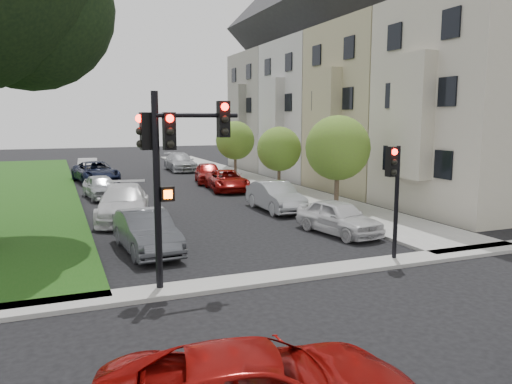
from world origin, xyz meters
name	(u,v)px	position (x,y,z in m)	size (l,w,h in m)	color
ground	(333,300)	(0.00, 0.00, 0.00)	(140.00, 140.00, 0.00)	black
grass_strip	(6,189)	(-9.00, 24.00, 0.06)	(8.00, 44.00, 0.12)	#18420F
sidewalk_right	(244,178)	(6.75, 24.00, 0.06)	(3.50, 44.00, 0.12)	gray
sidewalk_cross	(296,274)	(0.00, 2.00, 0.06)	(60.00, 1.00, 0.12)	gray
house_a	(480,64)	(12.45, 8.00, 6.93)	(7.70, 7.55, 15.97)	#B5B18D
house_b	(382,76)	(12.45, 15.50, 6.93)	(7.70, 7.55, 15.97)	#BAAF8C
house_c	(320,84)	(12.45, 23.00, 6.93)	(7.70, 7.55, 15.97)	#A09A92
house_d	(278,90)	(12.45, 30.50, 6.93)	(7.70, 7.55, 15.97)	gray
small_tree_a	(338,148)	(6.20, 10.11, 3.04)	(3.05, 3.05, 4.58)	#4D3727
small_tree_b	(279,149)	(6.20, 16.66, 2.63)	(2.63, 2.63, 3.95)	#4D3727
small_tree_c	(235,140)	(6.20, 24.36, 2.82)	(2.83, 2.83, 4.24)	#4D3727
traffic_signal_main	(172,155)	(-3.40, 2.23, 3.50)	(2.48, 0.64, 5.08)	black
traffic_signal_secondary	(394,182)	(3.38, 2.19, 2.51)	(0.46, 0.37, 3.60)	black
car_parked_0	(339,217)	(3.86, 6.08, 0.66)	(1.56, 3.88, 1.32)	silver
car_parked_1	(275,196)	(3.63, 11.46, 0.70)	(1.48, 4.25, 1.40)	#999BA0
car_parked_2	(227,180)	(3.63, 18.74, 0.64)	(2.11, 4.57, 1.27)	maroon
car_parked_3	(208,173)	(3.65, 22.78, 0.72)	(1.69, 4.20, 1.43)	maroon
car_parked_4	(180,162)	(3.73, 31.29, 0.74)	(2.08, 5.13, 1.49)	#999BA0
car_parked_5	(146,232)	(-3.44, 6.23, 0.69)	(1.47, 4.20, 1.39)	#3F4247
car_parked_6	(123,203)	(-3.45, 11.88, 0.77)	(2.15, 5.28, 1.53)	silver
car_parked_7	(101,187)	(-3.82, 18.49, 0.66)	(1.56, 3.87, 1.32)	#999BA0
car_parked_8	(96,172)	(-3.53, 25.87, 0.74)	(2.44, 5.30, 1.47)	black
car_parked_9	(88,167)	(-3.77, 30.50, 0.67)	(1.42, 4.06, 1.34)	silver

